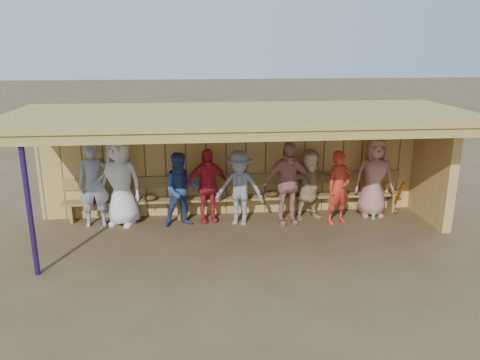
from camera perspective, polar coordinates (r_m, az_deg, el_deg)
The scene contains 13 objects.
ground at distance 9.62m, azimuth 0.21°, elevation -6.60°, with size 90.00×90.00×0.00m, color brown.
player_a at distance 10.26m, azimuth -17.39°, elevation -0.57°, with size 0.66×0.43×1.80m, color #919299.
player_b at distance 10.15m, azimuth -14.38°, elevation -0.18°, with size 0.93×0.61×1.91m, color white.
player_c at distance 9.89m, azimuth -7.19°, elevation -1.17°, with size 0.77×0.60×1.59m, color navy.
player_d at distance 10.07m, azimuth -4.04°, elevation -0.67°, with size 0.95×0.40×1.63m, color red.
player_e at distance 9.89m, azimuth -0.05°, elevation -0.97°, with size 1.04×0.60×1.61m, color gray.
player_f at distance 10.38m, azimuth 8.44°, elevation -0.48°, with size 1.45×0.46×1.56m, color tan.
player_g at distance 10.17m, azimuth 11.95°, elevation -0.91°, with size 0.58×0.38×1.59m, color red.
player_h at distance 10.79m, azimuth 16.01°, elevation 0.33°, with size 0.87×0.57×1.79m, color #B57366.
player_extra at distance 9.96m, azimuth 5.78°, elevation -0.42°, with size 1.05×0.44×1.79m, color tan.
dugout_structure at distance 9.81m, azimuth 2.07°, elevation 4.23°, with size 8.80×3.20×2.50m.
bench at distance 10.48m, azimuth -0.41°, elevation -1.58°, with size 7.60×0.34×0.93m.
dugout_equipment at distance 10.34m, azimuth -2.90°, elevation -2.07°, with size 6.96×0.62×0.80m.
Camera 1 is at (-0.91, -8.83, 3.72)m, focal length 35.00 mm.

